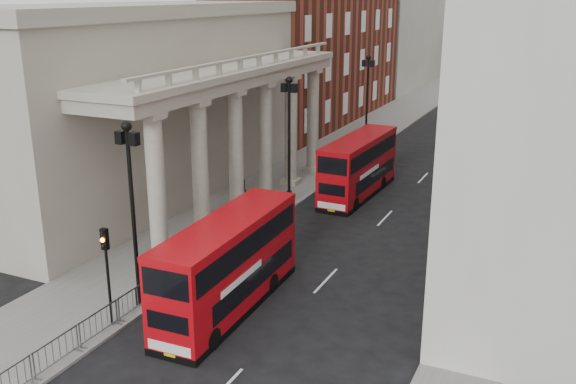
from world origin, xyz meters
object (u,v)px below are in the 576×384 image
object	(u,v)px
lamp_post_south	(132,202)
traffic_light	(106,259)
pedestrian_b	(235,184)
lamp_post_north	(367,96)
pedestrian_a	(203,204)
bus_far	(359,165)
pedestrian_c	(242,191)
lamp_post_mid	(289,132)
bus_near	(228,263)

from	to	relation	value
lamp_post_south	traffic_light	distance (m)	2.71
lamp_post_south	pedestrian_b	world-z (taller)	lamp_post_south
traffic_light	lamp_post_north	bearing A→B (deg)	90.17
lamp_post_south	lamp_post_north	size ratio (longest dim) A/B	1.00
lamp_post_south	pedestrian_a	distance (m)	12.10
bus_far	lamp_post_south	bearing A→B (deg)	-98.14
pedestrian_a	bus_far	bearing A→B (deg)	35.16
pedestrian_a	pedestrian_c	bearing A→B (deg)	61.38
lamp_post_mid	lamp_post_north	bearing A→B (deg)	90.00
lamp_post_mid	traffic_light	world-z (taller)	lamp_post_mid
lamp_post_north	pedestrian_b	bearing A→B (deg)	-104.08
traffic_light	pedestrian_b	world-z (taller)	traffic_light
bus_far	pedestrian_c	size ratio (longest dim) A/B	5.70
traffic_light	pedestrian_a	size ratio (longest dim) A/B	2.29
pedestrian_b	pedestrian_c	size ratio (longest dim) A/B	0.92
pedestrian_b	pedestrian_c	bearing A→B (deg)	136.90
pedestrian_b	pedestrian_c	xyz separation A→B (m)	(1.29, -1.33, 0.07)
lamp_post_south	lamp_post_mid	size ratio (longest dim) A/B	1.00
lamp_post_mid	bus_near	bearing A→B (deg)	-75.46
lamp_post_south	lamp_post_north	bearing A→B (deg)	90.00
lamp_post_south	lamp_post_mid	world-z (taller)	same
lamp_post_mid	lamp_post_north	world-z (taller)	same
pedestrian_a	pedestrian_c	xyz separation A→B (m)	(0.76, 3.64, -0.10)
bus_near	bus_far	bearing A→B (deg)	89.43
bus_far	pedestrian_b	distance (m)	8.59
bus_far	pedestrian_b	bearing A→B (deg)	-150.36
lamp_post_north	pedestrian_b	xyz separation A→B (m)	(-4.04, -16.11, -4.02)
lamp_post_south	lamp_post_mid	distance (m)	16.00
lamp_post_south	lamp_post_mid	bearing A→B (deg)	90.00
traffic_light	bus_near	world-z (taller)	traffic_light
pedestrian_c	lamp_post_mid	bearing A→B (deg)	44.60
lamp_post_south	pedestrian_b	xyz separation A→B (m)	(-4.04, 15.89, -4.02)
lamp_post_north	bus_near	bearing A→B (deg)	-82.98
lamp_post_south	traffic_light	world-z (taller)	lamp_post_south
lamp_post_north	pedestrian_a	size ratio (longest dim) A/B	4.43
lamp_post_north	pedestrian_c	distance (m)	18.10
lamp_post_north	pedestrian_a	xyz separation A→B (m)	(-3.52, -21.08, -3.85)
lamp_post_north	bus_far	size ratio (longest dim) A/B	0.87
bus_near	pedestrian_c	bearing A→B (deg)	115.13
pedestrian_a	pedestrian_b	bearing A→B (deg)	79.21
bus_far	pedestrian_c	xyz separation A→B (m)	(-6.23, -5.30, -1.18)
bus_near	pedestrian_a	size ratio (longest dim) A/B	5.14
lamp_post_mid	pedestrian_c	xyz separation A→B (m)	(-2.76, -1.44, -3.96)
pedestrian_a	bus_near	bearing A→B (deg)	-69.01
lamp_post_north	bus_far	bearing A→B (deg)	-74.02
lamp_post_south	bus_far	bearing A→B (deg)	80.07
pedestrian_a	pedestrian_b	size ratio (longest dim) A/B	1.22
lamp_post_mid	bus_far	bearing A→B (deg)	47.98
lamp_post_north	pedestrian_b	size ratio (longest dim) A/B	5.41
lamp_post_north	pedestrian_b	distance (m)	17.09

